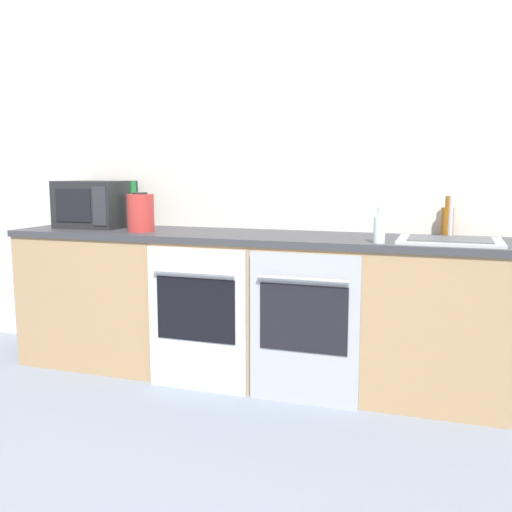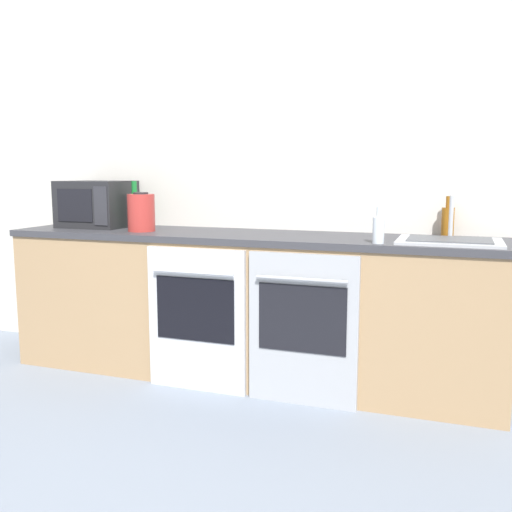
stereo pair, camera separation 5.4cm
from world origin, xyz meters
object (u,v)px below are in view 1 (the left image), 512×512
oven_right (304,329)px  bottle_green (134,210)px  bottle_amber (447,221)px  oven_left (197,319)px  bottle_clear (379,229)px  sink (450,240)px  kettle (140,213)px  microwave (95,204)px

oven_right → bottle_green: bottle_green is taller
oven_right → bottle_amber: bottle_amber is taller
oven_left → bottle_clear: size_ratio=4.38×
bottle_amber → sink: sink is taller
kettle → sink: bearing=0.9°
microwave → bottle_clear: 1.96m
oven_right → bottle_green: bearing=162.4°
oven_left → sink: sink is taller
bottle_amber → bottle_green: bearing=-176.0°
bottle_amber → bottle_clear: bottle_amber is taller
oven_right → bottle_clear: bottle_clear is taller
oven_left → sink: bearing=10.6°
oven_left → oven_right: same height
sink → oven_right: bearing=-160.6°
oven_left → bottle_green: bottle_green is taller
microwave → kettle: microwave is taller
oven_right → sink: bearing=19.4°
bottle_green → sink: bottle_green is taller
bottle_green → sink: bearing=-4.2°
kettle → oven_left: bearing=-25.4°
oven_left → microwave: (-0.92, 0.38, 0.63)m
oven_right → kettle: bearing=168.4°
bottle_clear → sink: sink is taller
oven_right → kettle: size_ratio=3.43×
bottle_green → bottle_clear: bottle_green is taller
microwave → kettle: bearing=-19.5°
oven_right → bottle_clear: 0.67m
oven_left → sink: size_ratio=1.58×
oven_right → sink: sink is taller
bottle_green → sink: (2.00, -0.15, -0.11)m
oven_right → bottle_clear: bearing=13.7°
microwave → bottle_green: size_ratio=1.42×
oven_right → bottle_clear: size_ratio=4.38×
oven_left → kettle: 0.80m
bottle_green → bottle_amber: bearing=4.0°
sink → kettle: bearing=-179.1°
oven_left → bottle_amber: (1.35, 0.54, 0.56)m
oven_right → microwave: bearing=166.2°
bottle_clear → sink: (0.35, 0.16, -0.06)m
kettle → bottle_clear: bearing=-5.2°
kettle → sink: kettle is taller
oven_left → kettle: kettle is taller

